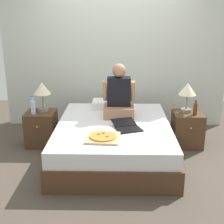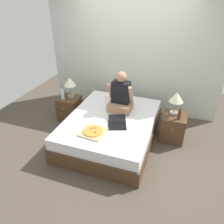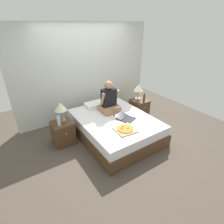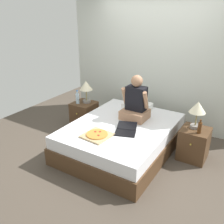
{
  "view_description": "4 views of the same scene",
  "coord_description": "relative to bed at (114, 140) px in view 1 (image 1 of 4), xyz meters",
  "views": [
    {
      "loc": [
        0.06,
        -4.09,
        1.96
      ],
      "look_at": [
        -0.02,
        -0.05,
        0.68
      ],
      "focal_mm": 50.0,
      "sensor_mm": 36.0,
      "label": 1
    },
    {
      "loc": [
        1.17,
        -3.27,
        2.65
      ],
      "look_at": [
        0.09,
        -0.2,
        0.74
      ],
      "focal_mm": 35.0,
      "sensor_mm": 36.0,
      "label": 2
    },
    {
      "loc": [
        -2.01,
        -2.94,
        2.47
      ],
      "look_at": [
        -0.07,
        0.0,
        0.66
      ],
      "focal_mm": 28.0,
      "sensor_mm": 36.0,
      "label": 3
    },
    {
      "loc": [
        1.85,
        -3.31,
        2.34
      ],
      "look_at": [
        -0.11,
        -0.14,
        0.75
      ],
      "focal_mm": 40.0,
      "sensor_mm": 36.0,
      "label": 4
    }
  ],
  "objects": [
    {
      "name": "nightstand_left",
      "position": [
        -1.12,
        0.4,
        0.02
      ],
      "size": [
        0.44,
        0.47,
        0.53
      ],
      "color": "#4C331E",
      "rests_on": "ground"
    },
    {
      "name": "lamp_on_left_nightstand",
      "position": [
        -1.08,
        0.45,
        0.61
      ],
      "size": [
        0.26,
        0.26,
        0.45
      ],
      "color": "gray",
      "rests_on": "nightstand_left"
    },
    {
      "name": "lamp_on_right_nightstand",
      "position": [
        1.09,
        0.45,
        0.61
      ],
      "size": [
        0.26,
        0.26,
        0.45
      ],
      "color": "gray",
      "rests_on": "nightstand_right"
    },
    {
      "name": "nightstand_right",
      "position": [
        1.12,
        0.4,
        0.02
      ],
      "size": [
        0.44,
        0.47,
        0.53
      ],
      "color": "#4C331E",
      "rests_on": "ground"
    },
    {
      "name": "bed",
      "position": [
        0.0,
        0.0,
        0.0
      ],
      "size": [
        1.6,
        2.07,
        0.49
      ],
      "color": "#4C331E",
      "rests_on": "ground"
    },
    {
      "name": "pillow",
      "position": [
        -0.09,
        0.75,
        0.31
      ],
      "size": [
        0.52,
        0.34,
        0.12
      ],
      "primitive_type": "cube",
      "color": "white",
      "rests_on": "bed"
    },
    {
      "name": "ground_plane",
      "position": [
        0.0,
        0.0,
        -0.24
      ],
      "size": [
        5.89,
        5.89,
        0.0
      ],
      "primitive_type": "plane",
      "color": "#4C4238"
    },
    {
      "name": "pizza_box",
      "position": [
        -0.12,
        -0.56,
        0.27
      ],
      "size": [
        0.43,
        0.43,
        0.04
      ],
      "color": "tan",
      "rests_on": "bed"
    },
    {
      "name": "person_seated",
      "position": [
        0.07,
        0.34,
        0.54
      ],
      "size": [
        0.47,
        0.4,
        0.78
      ],
      "color": "#A37556",
      "rests_on": "bed"
    },
    {
      "name": "laptop",
      "position": [
        0.18,
        -0.2,
        0.27
      ],
      "size": [
        0.44,
        0.5,
        0.07
      ],
      "color": "black",
      "rests_on": "bed"
    },
    {
      "name": "wall_back",
      "position": [
        0.0,
        1.39,
        1.01
      ],
      "size": [
        3.89,
        0.12,
        2.5
      ],
      "primitive_type": "cube",
      "color": "silver",
      "rests_on": "ground"
    },
    {
      "name": "water_bottle",
      "position": [
        -1.2,
        0.31,
        0.39
      ],
      "size": [
        0.07,
        0.07,
        0.28
      ],
      "color": "silver",
      "rests_on": "nightstand_left"
    },
    {
      "name": "beer_bottle",
      "position": [
        1.19,
        0.3,
        0.38
      ],
      "size": [
        0.06,
        0.06,
        0.23
      ],
      "color": "#512D14",
      "rests_on": "nightstand_right"
    }
  ]
}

